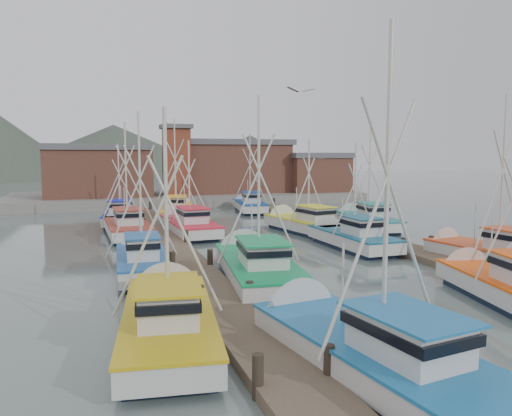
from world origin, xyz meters
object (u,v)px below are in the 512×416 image
object	(u,v)px
boat_1	(502,285)
boat_8	(188,225)
boat_0	(364,349)
lookout_tower	(176,160)
boat_4	(256,265)
boat_12	(176,210)

from	to	relation	value
boat_1	boat_8	distance (m)	24.06
boat_0	boat_8	distance (m)	26.53
lookout_tower	boat_4	distance (m)	37.62
boat_4	boat_12	xyz separation A→B (m)	(0.19, 25.72, 0.00)
lookout_tower	boat_12	distance (m)	12.67
lookout_tower	boat_0	size ratio (longest dim) A/B	0.81
lookout_tower	boat_12	bearing A→B (deg)	-99.81
boat_4	boat_12	world-z (taller)	boat_12
lookout_tower	boat_8	size ratio (longest dim) A/B	0.87
boat_0	boat_1	bearing A→B (deg)	17.06
boat_8	boat_1	bearing A→B (deg)	-69.07
boat_8	boat_12	distance (m)	10.42
boat_0	boat_12	xyz separation A→B (m)	(0.62, 36.92, -0.00)
boat_12	boat_1	bearing A→B (deg)	-63.74
boat_8	boat_12	xyz separation A→B (m)	(0.79, 10.39, 0.01)
lookout_tower	boat_1	size ratio (longest dim) A/B	0.97
lookout_tower	boat_0	world-z (taller)	lookout_tower
boat_0	boat_8	world-z (taller)	boat_0
lookout_tower	boat_0	bearing A→B (deg)	-93.08
boat_0	boat_4	xyz separation A→B (m)	(0.43, 11.20, -0.00)
lookout_tower	boat_0	distance (m)	48.76
boat_1	boat_8	world-z (taller)	boat_1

